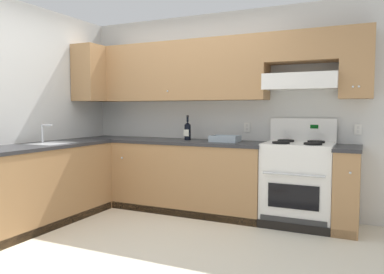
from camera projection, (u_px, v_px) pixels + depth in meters
name	position (u px, v px, depth m)	size (l,w,h in m)	color
ground_plane	(131.00, 241.00, 3.74)	(7.04, 7.04, 0.00)	beige
wall_back	(222.00, 96.00, 4.85)	(4.68, 0.57, 2.55)	silver
wall_left	(30.00, 107.00, 4.52)	(0.47, 4.00, 2.55)	silver
counter_back_run	(182.00, 176.00, 4.85)	(3.60, 0.65, 0.91)	#A87A4C
counter_left_run	(38.00, 185.00, 4.23)	(0.63, 1.91, 1.13)	#A87A4C
stove	(298.00, 183.00, 4.24)	(0.76, 0.62, 1.20)	white
wine_bottle	(188.00, 130.00, 4.86)	(0.08, 0.09, 0.32)	black
bowl	(225.00, 140.00, 4.59)	(0.34, 0.24, 0.08)	#9EADB7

